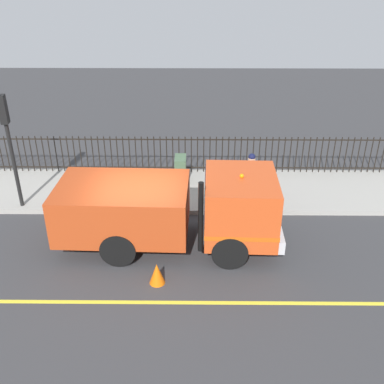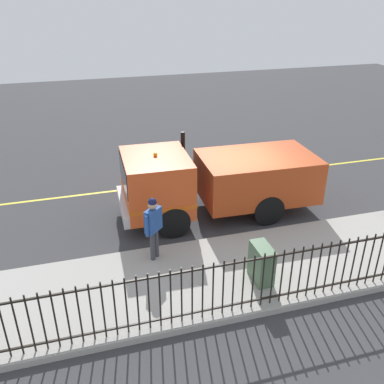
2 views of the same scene
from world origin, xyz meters
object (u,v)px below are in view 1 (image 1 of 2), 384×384
work_truck (181,206)px  traffic_cone (157,274)px  worker_standing (251,174)px  utility_cabinet (180,170)px  traffic_light_near (7,129)px

work_truck → traffic_cone: bearing=-15.8°
work_truck → traffic_cone: size_ratio=10.91×
work_truck → traffic_cone: (-1.76, 0.56, -0.95)m
work_truck → worker_standing: bearing=136.4°
work_truck → worker_standing: size_ratio=3.53×
worker_standing → work_truck: bearing=-0.3°
work_truck → utility_cabinet: bearing=-176.1°
worker_standing → traffic_light_near: traffic_light_near is taller
work_truck → utility_cabinet: 3.77m
work_truck → traffic_light_near: size_ratio=1.71×
traffic_light_near → utility_cabinet: traffic_light_near is taller
worker_standing → traffic_light_near: 7.55m
traffic_light_near → utility_cabinet: bearing=101.9°
worker_standing → traffic_cone: 4.83m
traffic_light_near → traffic_cone: (-3.68, -4.68, -2.46)m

